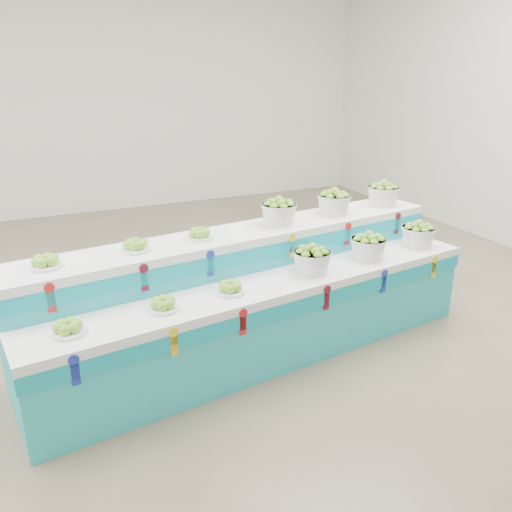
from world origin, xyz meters
name	(u,v)px	position (x,y,z in m)	size (l,w,h in m)	color
ground	(172,346)	(0.00, 0.00, 0.00)	(10.00, 10.00, 0.00)	brown
back_wall	(77,89)	(0.00, 5.00, 2.00)	(10.00, 10.00, 0.00)	silver
display_stand	(256,295)	(0.68, -0.33, 0.51)	(4.01, 1.03, 1.02)	#29B6C5
plate_lower_left	(68,327)	(-0.88, -0.79, 0.77)	(0.23, 0.23, 0.10)	white
plate_lower_mid	(163,303)	(-0.22, -0.70, 0.77)	(0.23, 0.23, 0.10)	white
plate_lower_right	(230,287)	(0.32, -0.63, 0.77)	(0.23, 0.23, 0.10)	white
basket_lower_left	(312,259)	(1.11, -0.52, 0.84)	(0.32, 0.32, 0.24)	silver
basket_lower_mid	(368,246)	(1.74, -0.44, 0.84)	(0.32, 0.32, 0.24)	silver
basket_lower_right	(418,234)	(2.39, -0.35, 0.84)	(0.32, 0.32, 0.24)	silver
plate_upper_left	(45,261)	(-0.95, -0.30, 1.07)	(0.23, 0.23, 0.10)	white
plate_upper_mid	(135,245)	(-0.29, -0.21, 1.07)	(0.23, 0.23, 0.10)	white
plate_upper_right	(200,233)	(0.26, -0.14, 1.07)	(0.23, 0.23, 0.10)	white
basket_upper_left	(279,212)	(1.04, -0.03, 1.14)	(0.32, 0.32, 0.24)	silver
basket_upper_mid	(334,202)	(1.68, 0.06, 1.14)	(0.32, 0.32, 0.24)	silver
basket_upper_right	(383,194)	(2.32, 0.14, 1.14)	(0.32, 0.32, 0.24)	silver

